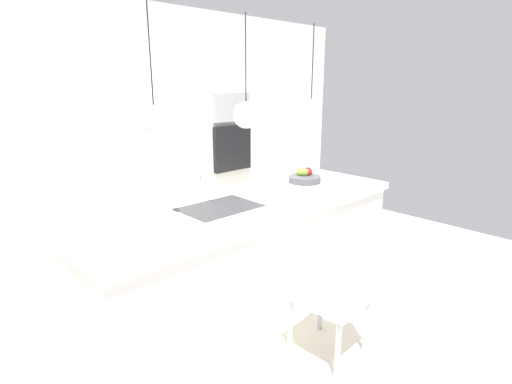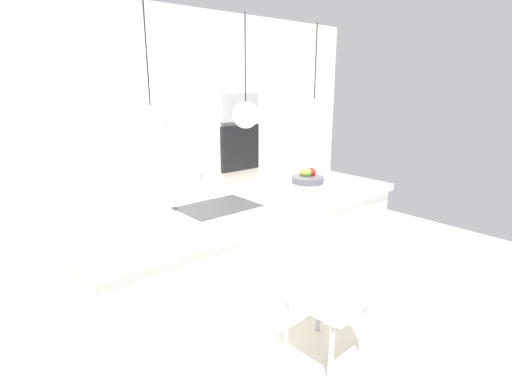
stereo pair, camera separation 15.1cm
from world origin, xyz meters
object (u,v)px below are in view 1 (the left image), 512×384
(fruit_bowl, at_px, (304,177))
(microwave, at_px, (231,107))
(oven, at_px, (232,148))
(chair_near, at_px, (339,291))

(fruit_bowl, height_order, microwave, microwave)
(oven, height_order, chair_near, oven)
(microwave, xyz_separation_m, oven, (0.00, 0.00, -0.50))
(fruit_bowl, xyz_separation_m, chair_near, (-0.75, -0.95, -0.49))
(oven, bearing_deg, chair_near, -114.97)
(microwave, height_order, oven, microwave)
(fruit_bowl, height_order, chair_near, fruit_bowl)
(fruit_bowl, bearing_deg, chair_near, -128.35)
(microwave, bearing_deg, chair_near, -114.97)
(chair_near, bearing_deg, microwave, 65.03)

